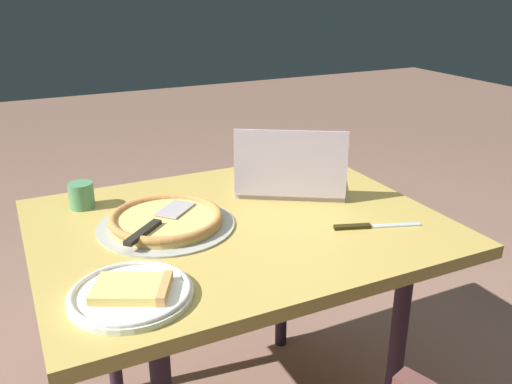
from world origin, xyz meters
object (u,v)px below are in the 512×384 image
(pizza_tray, at_px, (166,220))
(drink_cup, at_px, (81,195))
(laptop, at_px, (291,179))
(table_knife, at_px, (368,226))
(dining_table, at_px, (238,245))
(pizza_plate, at_px, (132,293))

(pizza_tray, height_order, drink_cup, drink_cup)
(laptop, bearing_deg, table_knife, -79.35)
(dining_table, bearing_deg, pizza_plate, -144.06)
(laptop, distance_m, table_knife, 0.34)
(laptop, bearing_deg, dining_table, -151.81)
(table_knife, bearing_deg, drink_cup, 144.41)
(pizza_tray, bearing_deg, pizza_plate, -118.61)
(laptop, xyz_separation_m, pizza_tray, (-0.44, -0.08, -0.03))
(laptop, xyz_separation_m, drink_cup, (-0.62, 0.16, -0.01))
(laptop, distance_m, drink_cup, 0.65)
(drink_cup, bearing_deg, pizza_plate, -88.75)
(dining_table, xyz_separation_m, drink_cup, (-0.38, 0.29, 0.11))
(dining_table, bearing_deg, table_knife, -32.65)
(laptop, bearing_deg, pizza_plate, -147.02)
(dining_table, relative_size, drink_cup, 14.33)
(pizza_tray, xyz_separation_m, table_knife, (0.50, -0.25, -0.02))
(pizza_plate, xyz_separation_m, pizza_tray, (0.17, 0.32, 0.01))
(laptop, relative_size, table_knife, 1.74)
(laptop, relative_size, pizza_tray, 1.10)
(dining_table, xyz_separation_m, table_knife, (0.31, -0.20, 0.08))
(drink_cup, bearing_deg, dining_table, -37.84)
(dining_table, height_order, table_knife, table_knife)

